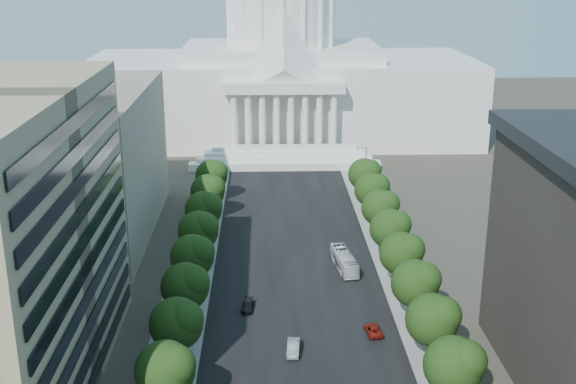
{
  "coord_description": "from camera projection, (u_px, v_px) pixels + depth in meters",
  "views": [
    {
      "loc": [
        -5.29,
        -42.46,
        54.83
      ],
      "look_at": [
        -1.38,
        77.69,
        15.71
      ],
      "focal_mm": 45.0,
      "sensor_mm": 36.0,
      "label": 1
    }
  ],
  "objects": [
    {
      "name": "tree_r_c",
      "position": [
        456.0,
        364.0,
        90.09
      ],
      "size": [
        7.79,
        7.6,
        9.97
      ],
      "color": "#33261C",
      "rests_on": "ground"
    },
    {
      "name": "sidewalk_left",
      "position": [
        197.0,
        249.0,
        142.43
      ],
      "size": [
        8.0,
        260.0,
        0.02
      ],
      "primitive_type": "cube",
      "color": "gray",
      "rests_on": "ground"
    },
    {
      "name": "tree_r_f",
      "position": [
        403.0,
        252.0,
        124.3
      ],
      "size": [
        7.79,
        7.6,
        9.97
      ],
      "color": "#33261C",
      "rests_on": "ground"
    },
    {
      "name": "tree_l_i",
      "position": [
        209.0,
        190.0,
        157.4
      ],
      "size": [
        7.79,
        7.6,
        9.97
      ],
      "color": "#33261C",
      "rests_on": "ground"
    },
    {
      "name": "streetlight_c",
      "position": [
        427.0,
        285.0,
        113.32
      ],
      "size": [
        2.61,
        0.44,
        9.0
      ],
      "color": "gray",
      "rests_on": "ground"
    },
    {
      "name": "office_block_left_far",
      "position": [
        55.0,
        164.0,
        146.4
      ],
      "size": [
        38.0,
        52.0,
        30.0
      ],
      "primitive_type": "cube",
      "color": "gray",
      "rests_on": "ground"
    },
    {
      "name": "streetlight_e",
      "position": [
        379.0,
        188.0,
        160.84
      ],
      "size": [
        2.61,
        0.44,
        9.0
      ],
      "color": "gray",
      "rests_on": "ground"
    },
    {
      "name": "tree_r_j",
      "position": [
        366.0,
        173.0,
        169.92
      ],
      "size": [
        7.79,
        7.6,
        9.97
      ],
      "color": "#33261C",
      "rests_on": "ground"
    },
    {
      "name": "tree_r_g",
      "position": [
        392.0,
        228.0,
        135.71
      ],
      "size": [
        7.79,
        7.6,
        9.97
      ],
      "color": "#33261C",
      "rests_on": "ground"
    },
    {
      "name": "tree_l_j",
      "position": [
        213.0,
        175.0,
        168.81
      ],
      "size": [
        7.79,
        7.6,
        9.97
      ],
      "color": "#33261C",
      "rests_on": "ground"
    },
    {
      "name": "sidewalk_right",
      "position": [
        388.0,
        247.0,
        143.61
      ],
      "size": [
        8.0,
        260.0,
        0.02
      ],
      "primitive_type": "cube",
      "color": "gray",
      "rests_on": "ground"
    },
    {
      "name": "tree_r_d",
      "position": [
        435.0,
        319.0,
        101.49
      ],
      "size": [
        7.79,
        7.6,
        9.97
      ],
      "color": "#33261C",
      "rests_on": "ground"
    },
    {
      "name": "road_asphalt",
      "position": [
        293.0,
        248.0,
        143.02
      ],
      "size": [
        30.0,
        260.0,
        0.01
      ],
      "primitive_type": "cube",
      "color": "black",
      "rests_on": "ground"
    },
    {
      "name": "tree_l_e",
      "position": [
        187.0,
        285.0,
        111.78
      ],
      "size": [
        7.79,
        7.6,
        9.97
      ],
      "color": "#33261C",
      "rests_on": "ground"
    },
    {
      "name": "tree_l_g",
      "position": [
        200.0,
        230.0,
        134.59
      ],
      "size": [
        7.79,
        7.6,
        9.97
      ],
      "color": "#33261C",
      "rests_on": "ground"
    },
    {
      "name": "city_bus",
      "position": [
        344.0,
        261.0,
        132.97
      ],
      "size": [
        4.33,
        12.04,
        3.28
      ],
      "primitive_type": "imported",
      "rotation": [
        0.0,
        0.0,
        0.14
      ],
      "color": "silver",
      "rests_on": "ground"
    },
    {
      "name": "car_silver",
      "position": [
        293.0,
        348.0,
        104.78
      ],
      "size": [
        2.16,
        5.14,
        1.65
      ],
      "primitive_type": "imported",
      "rotation": [
        0.0,
        0.0,
        -0.08
      ],
      "color": "#A7A9AF",
      "rests_on": "ground"
    },
    {
      "name": "streetlight_b",
      "position": [
        470.0,
        372.0,
        89.56
      ],
      "size": [
        2.61,
        0.44,
        9.0
      ],
      "color": "gray",
      "rests_on": "ground"
    },
    {
      "name": "tree_l_h",
      "position": [
        205.0,
        209.0,
        146.0
      ],
      "size": [
        7.79,
        7.6,
        9.97
      ],
      "color": "#33261C",
      "rests_on": "ground"
    },
    {
      "name": "tree_r_e",
      "position": [
        417.0,
        282.0,
        112.9
      ],
      "size": [
        7.79,
        7.6,
        9.97
      ],
      "color": "#33261C",
      "rests_on": "ground"
    },
    {
      "name": "tree_r_h",
      "position": [
        382.0,
        207.0,
        147.11
      ],
      "size": [
        7.79,
        7.6,
        9.97
      ],
      "color": "#33261C",
      "rests_on": "ground"
    },
    {
      "name": "capitol",
      "position": [
        281.0,
        74.0,
        227.01
      ],
      "size": [
        120.0,
        56.0,
        73.0
      ],
      "color": "white",
      "rests_on": "ground"
    },
    {
      "name": "car_red",
      "position": [
        373.0,
        330.0,
        110.2
      ],
      "size": [
        2.65,
        4.94,
        1.32
      ],
      "primitive_type": "imported",
      "rotation": [
        0.0,
        0.0,
        3.24
      ],
      "color": "maroon",
      "rests_on": "ground"
    },
    {
      "name": "streetlight_f",
      "position": [
        364.0,
        159.0,
        184.61
      ],
      "size": [
        2.61,
        0.44,
        9.0
      ],
      "color": "gray",
      "rests_on": "ground"
    },
    {
      "name": "tree_l_c",
      "position": [
        167.0,
        369.0,
        88.97
      ],
      "size": [
        7.79,
        7.6,
        9.97
      ],
      "color": "#33261C",
      "rests_on": "ground"
    },
    {
      "name": "car_dark_b",
      "position": [
        248.0,
        306.0,
        117.73
      ],
      "size": [
        2.21,
        4.6,
        1.29
      ],
      "primitive_type": "imported",
      "rotation": [
        0.0,
        0.0,
        -0.09
      ],
      "color": "black",
      "rests_on": "ground"
    },
    {
      "name": "streetlight_d",
      "position": [
        398.0,
        228.0,
        137.08
      ],
      "size": [
        2.61,
        0.44,
        9.0
      ],
      "color": "gray",
      "rests_on": "ground"
    },
    {
      "name": "tree_l_f",
      "position": [
        194.0,
        255.0,
        123.19
      ],
      "size": [
        7.79,
        7.6,
        9.97
      ],
      "color": "#33261C",
      "rests_on": "ground"
    },
    {
      "name": "tree_r_i",
      "position": [
        373.0,
        189.0,
        158.52
      ],
      "size": [
        7.79,
        7.6,
        9.97
      ],
      "color": "#33261C",
      "rests_on": "ground"
    },
    {
      "name": "tree_l_d",
      "position": [
        178.0,
        323.0,
        100.38
      ],
      "size": [
        7.79,
        7.6,
        9.97
      ],
      "color": "#33261C",
      "rests_on": "ground"
    }
  ]
}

